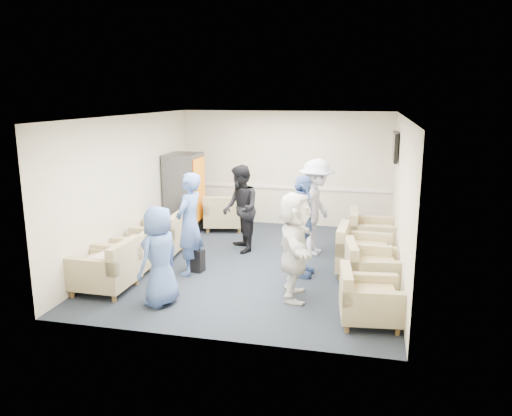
% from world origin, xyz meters
% --- Properties ---
extents(floor, '(6.00, 6.00, 0.00)m').
position_xyz_m(floor, '(0.00, 0.00, 0.00)').
color(floor, black).
rests_on(floor, ground).
extents(ceiling, '(6.00, 6.00, 0.00)m').
position_xyz_m(ceiling, '(0.00, 0.00, 2.70)').
color(ceiling, white).
rests_on(ceiling, back_wall).
extents(back_wall, '(5.00, 0.02, 2.70)m').
position_xyz_m(back_wall, '(0.00, 3.00, 1.35)').
color(back_wall, beige).
rests_on(back_wall, floor).
extents(front_wall, '(5.00, 0.02, 2.70)m').
position_xyz_m(front_wall, '(0.00, -3.00, 1.35)').
color(front_wall, beige).
rests_on(front_wall, floor).
extents(left_wall, '(0.02, 6.00, 2.70)m').
position_xyz_m(left_wall, '(-2.50, 0.00, 1.35)').
color(left_wall, beige).
rests_on(left_wall, floor).
extents(right_wall, '(0.02, 6.00, 2.70)m').
position_xyz_m(right_wall, '(2.50, 0.00, 1.35)').
color(right_wall, beige).
rests_on(right_wall, floor).
extents(chair_rail, '(4.98, 0.04, 0.06)m').
position_xyz_m(chair_rail, '(0.00, 2.98, 0.90)').
color(chair_rail, silver).
rests_on(chair_rail, back_wall).
extents(tv, '(0.10, 1.00, 0.58)m').
position_xyz_m(tv, '(2.44, 1.80, 2.05)').
color(tv, black).
rests_on(tv, right_wall).
extents(armchair_left_near, '(0.91, 0.91, 0.71)m').
position_xyz_m(armchair_left_near, '(-2.02, -1.83, 0.36)').
color(armchair_left_near, '#998962').
rests_on(armchair_left_near, floor).
extents(armchair_left_mid, '(0.81, 0.81, 0.64)m').
position_xyz_m(armchair_left_mid, '(-2.03, -1.14, 0.32)').
color(armchair_left_mid, '#998962').
rests_on(armchair_left_mid, floor).
extents(armchair_left_far, '(0.92, 0.92, 0.70)m').
position_xyz_m(armchair_left_far, '(-1.93, 0.09, 0.35)').
color(armchair_left_far, '#998962').
rests_on(armchair_left_far, floor).
extents(armchair_right_near, '(0.89, 0.89, 0.65)m').
position_xyz_m(armchair_right_near, '(2.00, -2.06, 0.32)').
color(armchair_right_near, '#998962').
rests_on(armchair_right_near, floor).
extents(armchair_right_midnear, '(0.97, 0.97, 0.68)m').
position_xyz_m(armchair_right_midnear, '(2.03, -0.89, 0.34)').
color(armchair_right_midnear, '#998962').
rests_on(armchair_right_midnear, floor).
extents(armchair_right_midfar, '(0.95, 0.95, 0.73)m').
position_xyz_m(armchair_right_midfar, '(1.88, -0.15, 0.36)').
color(armchair_right_midfar, '#998962').
rests_on(armchair_right_midfar, floor).
extents(armchair_right_far, '(0.96, 0.96, 0.74)m').
position_xyz_m(armchair_right_far, '(2.02, 1.06, 0.37)').
color(armchair_right_far, '#998962').
rests_on(armchair_right_far, floor).
extents(armchair_corner, '(1.03, 1.03, 0.71)m').
position_xyz_m(armchair_corner, '(-1.26, 2.16, 0.35)').
color(armchair_corner, '#998962').
rests_on(armchair_corner, floor).
extents(vending_machine, '(0.73, 0.85, 1.79)m').
position_xyz_m(vending_machine, '(-2.09, 1.83, 0.90)').
color(vending_machine, '#4A4B51').
rests_on(vending_machine, floor).
extents(backpack, '(0.30, 0.24, 0.47)m').
position_xyz_m(backpack, '(-0.97, -0.64, 0.24)').
color(backpack, black).
rests_on(backpack, floor).
extents(pillow, '(0.41, 0.50, 0.13)m').
position_xyz_m(pillow, '(-2.03, -1.82, 0.54)').
color(pillow, silver).
rests_on(pillow, armchair_left_near).
extents(person_front_left, '(0.70, 0.85, 1.50)m').
position_xyz_m(person_front_left, '(-1.00, -2.10, 0.75)').
color(person_front_left, '#3F5A98').
rests_on(person_front_left, floor).
extents(person_mid_left, '(0.52, 0.71, 1.79)m').
position_xyz_m(person_mid_left, '(-1.02, -0.76, 0.89)').
color(person_mid_left, '#3F5A98').
rests_on(person_mid_left, floor).
extents(person_back_left, '(0.96, 1.05, 1.73)m').
position_xyz_m(person_back_left, '(-0.49, 0.68, 0.87)').
color(person_back_left, black).
rests_on(person_back_left, floor).
extents(person_back_right, '(0.89, 1.31, 1.88)m').
position_xyz_m(person_back_right, '(0.98, 0.84, 0.94)').
color(person_back_right, white).
rests_on(person_back_right, floor).
extents(person_mid_right, '(0.51, 1.06, 1.76)m').
position_xyz_m(person_mid_right, '(0.88, -0.43, 0.88)').
color(person_mid_right, '#3F5A98').
rests_on(person_mid_right, floor).
extents(person_front_right, '(0.71, 1.60, 1.67)m').
position_xyz_m(person_front_right, '(0.91, -1.44, 0.83)').
color(person_front_right, silver).
rests_on(person_front_right, floor).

